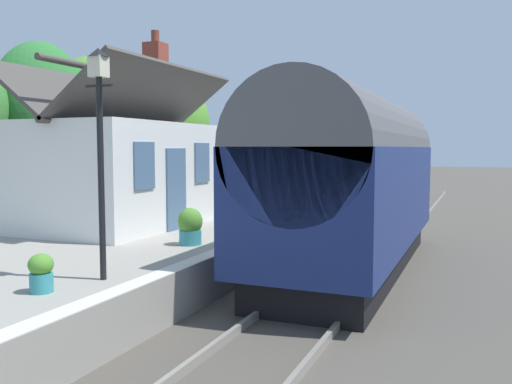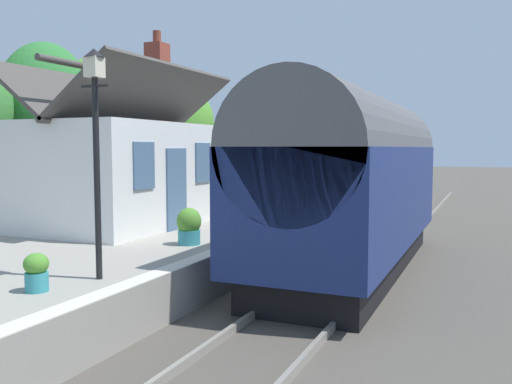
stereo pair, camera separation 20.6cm
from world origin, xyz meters
TOP-DOWN VIEW (x-y plane):
  - ground_plane at (0.00, 0.00)m, footprint 160.00×160.00m
  - platform at (0.00, 4.32)m, footprint 32.00×6.63m
  - platform_edge_coping at (0.00, 1.18)m, footprint 32.00×0.36m
  - rail_near at (0.00, -1.62)m, footprint 52.00×0.08m
  - rail_far at (0.00, -0.18)m, footprint 52.00×0.08m
  - train at (1.80, -0.90)m, footprint 9.81×2.73m
  - station_building at (0.90, 5.27)m, footprint 5.73×3.79m
  - bench_near_building at (7.43, 3.81)m, footprint 1.40×0.44m
  - planter_edge_near at (7.20, 4.77)m, footprint 0.88×0.32m
  - planter_bench_left at (2.81, 1.97)m, footprint 0.53×0.53m
  - planter_under_sign at (-0.96, 2.09)m, footprint 0.54×0.54m
  - planter_bench_right at (10.13, 6.32)m, footprint 0.46×0.46m
  - planter_corner_building at (-5.21, 2.16)m, footprint 0.36×0.36m
  - lamp_post_platform at (-4.23, 1.83)m, footprint 0.32×0.50m
  - tree_distant at (12.36, 11.19)m, footprint 4.90×4.60m
  - tree_behind_building at (8.00, 14.93)m, footprint 4.60×4.02m
  - tree_far_right at (12.67, 15.96)m, footprint 4.82×4.33m

SIDE VIEW (x-z plane):
  - ground_plane at x=0.00m, z-range 0.00..0.00m
  - rail_near at x=0.00m, z-range 0.00..0.14m
  - rail_far at x=0.00m, z-range 0.00..0.14m
  - platform at x=0.00m, z-range 0.00..0.87m
  - platform_edge_coping at x=0.00m, z-range 0.87..0.89m
  - planter_edge_near at x=7.20m, z-range 0.86..1.42m
  - planter_corner_building at x=-5.21m, z-range 0.88..1.46m
  - planter_bench_right at x=10.13m, z-range 0.91..1.54m
  - planter_under_sign at x=-0.96m, z-range 0.87..1.68m
  - planter_bench_left at x=2.81m, z-range 0.90..1.77m
  - bench_near_building at x=7.43m, z-range 0.91..1.79m
  - train at x=1.80m, z-range 0.06..4.38m
  - station_building at x=0.90m, z-range -0.38..5.18m
  - lamp_post_platform at x=-4.23m, z-range 1.60..5.25m
  - tree_distant at x=12.36m, z-range 1.02..7.52m
  - tree_behind_building at x=8.00m, z-range 0.96..8.76m
  - tree_far_right at x=12.67m, z-range 1.05..8.96m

